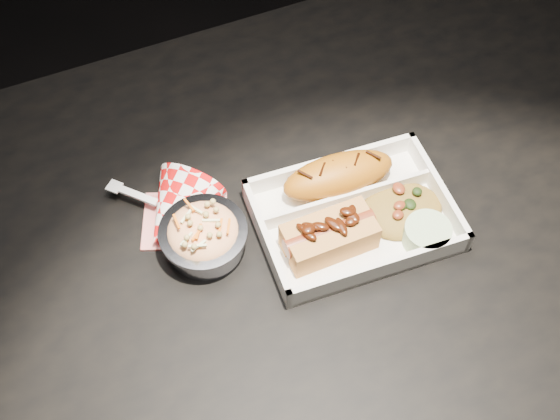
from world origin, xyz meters
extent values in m
cube|color=black|center=(0.00, 0.00, -0.03)|extent=(4.00, 4.00, 0.05)
cube|color=black|center=(0.00, 0.00, 0.73)|extent=(1.20, 0.80, 0.03)
cylinder|color=black|center=(0.55, 0.35, 0.36)|extent=(0.05, 0.05, 0.72)
cube|color=silver|center=(0.05, -0.03, 0.75)|extent=(0.26, 0.20, 0.01)
cube|color=silver|center=(0.06, 0.06, 0.77)|extent=(0.25, 0.03, 0.04)
cube|color=silver|center=(0.04, -0.12, 0.77)|extent=(0.25, 0.03, 0.04)
cube|color=silver|center=(-0.07, -0.02, 0.77)|extent=(0.02, 0.18, 0.04)
cube|color=silver|center=(0.17, -0.04, 0.77)|extent=(0.02, 0.18, 0.04)
cube|color=silver|center=(0.05, 0.00, 0.77)|extent=(0.23, 0.02, 0.03)
ellipsoid|color=#AE6111|center=(0.05, 0.03, 0.78)|extent=(0.16, 0.07, 0.05)
cube|color=#BE8140|center=(0.00, -0.07, 0.78)|extent=(0.12, 0.02, 0.04)
cube|color=#BE8140|center=(0.00, -0.03, 0.78)|extent=(0.12, 0.02, 0.04)
cylinder|color=maroon|center=(0.00, -0.05, 0.79)|extent=(0.12, 0.03, 0.03)
ellipsoid|color=olive|center=(0.11, -0.04, 0.77)|extent=(0.12, 0.10, 0.03)
cylinder|color=#A8C595|center=(0.12, -0.09, 0.77)|extent=(0.06, 0.06, 0.03)
cylinder|color=silver|center=(-0.14, 0.01, 0.77)|extent=(0.10, 0.10, 0.04)
cylinder|color=silver|center=(-0.14, 0.01, 0.79)|extent=(0.11, 0.11, 0.01)
ellipsoid|color=beige|center=(-0.14, 0.01, 0.79)|extent=(0.09, 0.09, 0.04)
cube|color=red|center=(-0.15, 0.06, 0.75)|extent=(0.14, 0.12, 0.00)
cone|color=red|center=(-0.16, 0.07, 0.77)|extent=(0.15, 0.15, 0.10)
cube|color=white|center=(-0.20, 0.11, 0.77)|extent=(0.05, 0.05, 0.00)
cube|color=white|center=(-0.22, 0.14, 0.77)|extent=(0.03, 0.03, 0.00)
camera|label=1|loc=(-0.24, -0.45, 1.53)|focal=45.00mm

